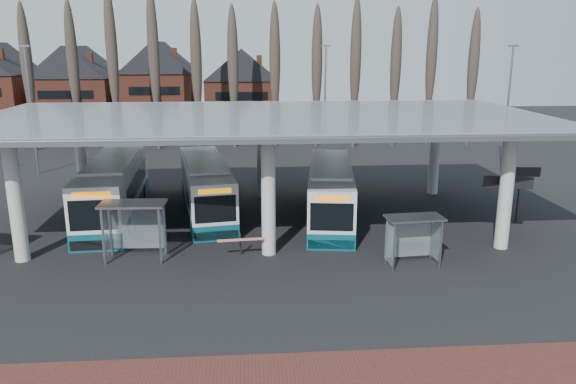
{
  "coord_description": "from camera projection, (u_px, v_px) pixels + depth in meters",
  "views": [
    {
      "loc": [
        -0.99,
        -23.97,
        10.14
      ],
      "look_at": [
        1.29,
        7.0,
        2.01
      ],
      "focal_mm": 35.0,
      "sensor_mm": 36.0,
      "label": 1
    }
  ],
  "objects": [
    {
      "name": "lamp_post_c",
      "position": [
        508.0,
        107.0,
        45.13
      ],
      "size": [
        0.8,
        0.16,
        10.17
      ],
      "color": "slate",
      "rests_on": "ground"
    },
    {
      "name": "poplar_row",
      "position": [
        256.0,
        60.0,
        55.38
      ],
      "size": [
        45.1,
        1.1,
        14.5
      ],
      "color": "#473D33",
      "rests_on": "ground"
    },
    {
      "name": "barrier",
      "position": [
        240.0,
        241.0,
        27.46
      ],
      "size": [
        2.23,
        0.71,
        1.12
      ],
      "rotation": [
        0.0,
        0.0,
        0.1
      ],
      "color": "black",
      "rests_on": "ground"
    },
    {
      "name": "station_canopy",
      "position": [
        264.0,
        126.0,
        32.05
      ],
      "size": [
        32.0,
        16.0,
        6.34
      ],
      "color": "silver",
      "rests_on": "ground"
    },
    {
      "name": "townhouse_row",
      "position": [
        120.0,
        82.0,
        65.59
      ],
      "size": [
        36.8,
        10.3,
        12.25
      ],
      "color": "brown",
      "rests_on": "ground"
    },
    {
      "name": "bus_0",
      "position": [
        114.0,
        189.0,
        34.1
      ],
      "size": [
        3.53,
        12.81,
        3.52
      ],
      "rotation": [
        0.0,
        0.0,
        0.07
      ],
      "color": "white",
      "rests_on": "ground"
    },
    {
      "name": "bus_1",
      "position": [
        206.0,
        187.0,
        35.09
      ],
      "size": [
        4.3,
        11.97,
        3.26
      ],
      "rotation": [
        0.0,
        0.0,
        0.16
      ],
      "color": "white",
      "rests_on": "ground"
    },
    {
      "name": "info_sign_1",
      "position": [
        520.0,
        176.0,
        32.55
      ],
      "size": [
        2.23,
        0.32,
        3.32
      ],
      "rotation": [
        0.0,
        0.0,
        -0.09
      ],
      "color": "black",
      "rests_on": "ground"
    },
    {
      "name": "lamp_post_a",
      "position": [
        31.0,
        108.0,
        44.36
      ],
      "size": [
        0.8,
        0.16,
        10.17
      ],
      "color": "slate",
      "rests_on": "ground"
    },
    {
      "name": "shelter_1",
      "position": [
        134.0,
        218.0,
        27.06
      ],
      "size": [
        3.15,
        1.67,
        2.87
      ],
      "rotation": [
        0.0,
        0.0,
        -0.04
      ],
      "color": "gray",
      "rests_on": "ground"
    },
    {
      "name": "shelter_2",
      "position": [
        413.0,
        230.0,
        26.26
      ],
      "size": [
        2.74,
        1.54,
        2.45
      ],
      "rotation": [
        0.0,
        0.0,
        0.08
      ],
      "color": "gray",
      "rests_on": "ground"
    },
    {
      "name": "lamp_post_b",
      "position": [
        325.0,
        101.0,
        49.93
      ],
      "size": [
        0.8,
        0.16,
        10.17
      ],
      "color": "slate",
      "rests_on": "ground"
    },
    {
      "name": "bus_2",
      "position": [
        330.0,
        192.0,
        33.88
      ],
      "size": [
        4.05,
        11.9,
        3.24
      ],
      "rotation": [
        0.0,
        0.0,
        -0.14
      ],
      "color": "white",
      "rests_on": "ground"
    },
    {
      "name": "info_sign_0",
      "position": [
        508.0,
        188.0,
        28.87
      ],
      "size": [
        2.4,
        0.7,
        3.62
      ],
      "rotation": [
        0.0,
        0.0,
        -0.24
      ],
      "color": "black",
      "rests_on": "ground"
    },
    {
      "name": "ground",
      "position": [
        271.0,
        273.0,
        25.77
      ],
      "size": [
        140.0,
        140.0,
        0.0
      ],
      "primitive_type": "plane",
      "color": "black",
      "rests_on": "ground"
    }
  ]
}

